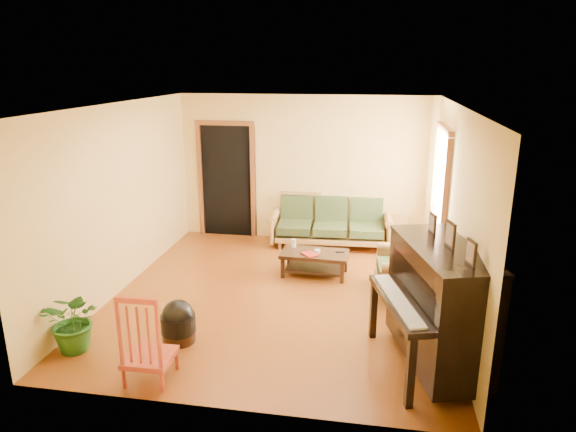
% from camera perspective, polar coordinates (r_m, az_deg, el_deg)
% --- Properties ---
extents(floor, '(5.00, 5.00, 0.00)m').
position_cam_1_polar(floor, '(7.23, -0.97, -8.81)').
color(floor, '#642E0D').
rests_on(floor, ground).
extents(doorway, '(1.08, 0.16, 2.05)m').
position_cam_1_polar(doorway, '(9.52, -6.84, 3.84)').
color(doorway, black).
rests_on(doorway, floor).
extents(window, '(0.12, 1.36, 1.46)m').
position_cam_1_polar(window, '(7.95, 16.70, 4.25)').
color(window, white).
rests_on(window, right_wall).
extents(sofa, '(2.11, 0.97, 0.89)m').
position_cam_1_polar(sofa, '(9.02, 4.75, -0.64)').
color(sofa, olive).
rests_on(sofa, floor).
extents(coffee_table, '(1.03, 0.60, 0.36)m').
position_cam_1_polar(coffee_table, '(7.84, 2.97, -5.29)').
color(coffee_table, black).
rests_on(coffee_table, floor).
extents(armchair, '(0.89, 0.92, 0.87)m').
position_cam_1_polar(armchair, '(7.35, 12.62, -5.09)').
color(armchair, olive).
rests_on(armchair, floor).
extents(piano, '(1.27, 1.70, 1.34)m').
position_cam_1_polar(piano, '(5.60, 16.39, -9.79)').
color(piano, black).
rests_on(piano, floor).
extents(footstool, '(0.52, 0.52, 0.38)m').
position_cam_1_polar(footstool, '(6.18, -12.07, -11.88)').
color(footstool, black).
rests_on(footstool, floor).
extents(red_chair, '(0.47, 0.51, 0.99)m').
position_cam_1_polar(red_chair, '(5.43, -15.27, -12.65)').
color(red_chair, maroon).
rests_on(red_chair, floor).
extents(leaning_frame, '(0.44, 0.19, 0.57)m').
position_cam_1_polar(leaning_frame, '(9.25, 11.95, -1.52)').
color(leaning_frame, '#B5833C').
rests_on(leaning_frame, floor).
extents(ceramic_crock, '(0.23, 0.23, 0.22)m').
position_cam_1_polar(ceramic_crock, '(9.21, 12.55, -2.79)').
color(ceramic_crock, '#33549A').
rests_on(ceramic_crock, floor).
extents(potted_plant, '(0.69, 0.61, 0.72)m').
position_cam_1_polar(potted_plant, '(6.26, -22.61, -10.68)').
color(potted_plant, '#215719').
rests_on(potted_plant, floor).
extents(book, '(0.29, 0.30, 0.02)m').
position_cam_1_polar(book, '(7.61, 1.88, -4.41)').
color(book, maroon).
rests_on(book, coffee_table).
extents(candle, '(0.08, 0.08, 0.13)m').
position_cam_1_polar(candle, '(7.96, 0.62, -3.03)').
color(candle, silver).
rests_on(candle, coffee_table).
extents(glass_jar, '(0.09, 0.09, 0.06)m').
position_cam_1_polar(glass_jar, '(7.72, 3.29, -3.96)').
color(glass_jar, silver).
rests_on(glass_jar, coffee_table).
extents(remote, '(0.14, 0.06, 0.01)m').
position_cam_1_polar(remote, '(7.80, 5.79, -4.00)').
color(remote, black).
rests_on(remote, coffee_table).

